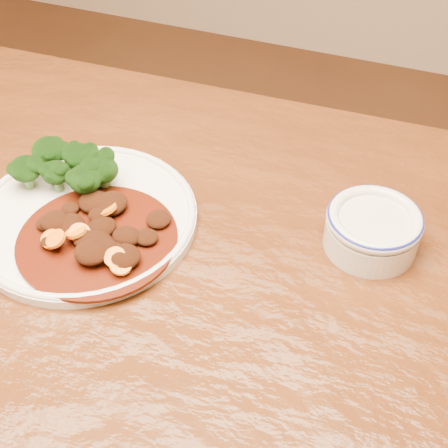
% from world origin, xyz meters
% --- Properties ---
extents(dining_table, '(1.52, 0.94, 0.75)m').
position_xyz_m(dining_table, '(0.00, 0.00, 0.67)').
color(dining_table, '#4E260D').
rests_on(dining_table, ground).
extents(dinner_plate, '(0.29, 0.29, 0.02)m').
position_xyz_m(dinner_plate, '(-0.08, 0.08, 0.76)').
color(dinner_plate, white).
rests_on(dinner_plate, dining_table).
extents(broccoli_florets, '(0.14, 0.09, 0.05)m').
position_xyz_m(broccoli_florets, '(-0.13, 0.13, 0.79)').
color(broccoli_florets, '#62924B').
rests_on(broccoli_florets, dinner_plate).
extents(mince_stew, '(0.20, 0.20, 0.03)m').
position_xyz_m(mince_stew, '(-0.04, 0.04, 0.77)').
color(mince_stew, '#421107').
rests_on(mince_stew, dinner_plate).
extents(dip_bowl, '(0.12, 0.12, 0.05)m').
position_xyz_m(dip_bowl, '(0.27, 0.17, 0.78)').
color(dip_bowl, beige).
rests_on(dip_bowl, dining_table).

